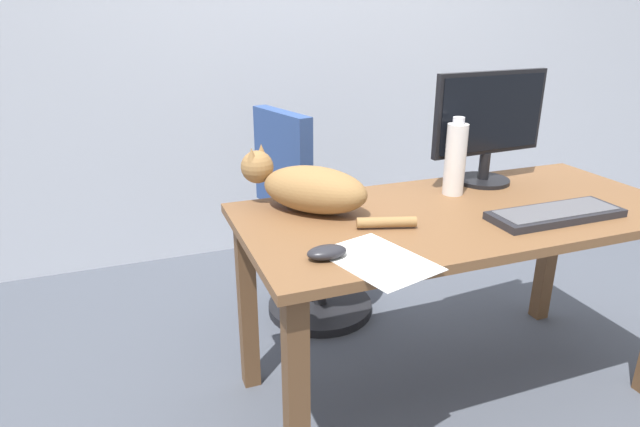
{
  "coord_description": "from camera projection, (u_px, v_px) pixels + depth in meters",
  "views": [
    {
      "loc": [
        -1.03,
        -1.41,
        1.33
      ],
      "look_at": [
        -0.51,
        -0.02,
        0.77
      ],
      "focal_mm": 30.44,
      "sensor_mm": 36.0,
      "label": 1
    }
  ],
  "objects": [
    {
      "name": "ground_plane",
      "position": [
        445.0,
        386.0,
        2.04
      ],
      "size": [
        8.0,
        8.0,
        0.0
      ],
      "primitive_type": "plane",
      "color": "#474C56"
    },
    {
      "name": "back_wall",
      "position": [
        307.0,
        15.0,
        2.93
      ],
      "size": [
        6.0,
        0.04,
        2.6
      ],
      "primitive_type": "cube",
      "color": "silver",
      "rests_on": "ground_plane"
    },
    {
      "name": "desk",
      "position": [
        460.0,
        238.0,
        1.83
      ],
      "size": [
        1.48,
        0.68,
        0.71
      ],
      "color": "brown",
      "rests_on": "ground_plane"
    },
    {
      "name": "office_chair",
      "position": [
        311.0,
        230.0,
        2.38
      ],
      "size": [
        0.5,
        0.48,
        0.95
      ],
      "color": "black",
      "rests_on": "ground_plane"
    },
    {
      "name": "monitor",
      "position": [
        489.0,
        124.0,
        1.99
      ],
      "size": [
        0.48,
        0.2,
        0.42
      ],
      "color": "black",
      "rests_on": "desk"
    },
    {
      "name": "keyboard",
      "position": [
        556.0,
        214.0,
        1.71
      ],
      "size": [
        0.44,
        0.15,
        0.03
      ],
      "color": "#232328",
      "rests_on": "desk"
    },
    {
      "name": "cat",
      "position": [
        308.0,
        187.0,
        1.75
      ],
      "size": [
        0.45,
        0.46,
        0.2
      ],
      "color": "olive",
      "rests_on": "desk"
    },
    {
      "name": "computer_mouse",
      "position": [
        327.0,
        252.0,
        1.43
      ],
      "size": [
        0.11,
        0.06,
        0.04
      ],
      "primitive_type": "ellipsoid",
      "color": "#232328",
      "rests_on": "desk"
    },
    {
      "name": "paper_sheet",
      "position": [
        378.0,
        260.0,
        1.43
      ],
      "size": [
        0.28,
        0.34,
        0.0
      ],
      "primitive_type": "cube",
      "rotation": [
        0.0,
        0.0,
        0.27
      ],
      "color": "white",
      "rests_on": "desk"
    },
    {
      "name": "water_bottle",
      "position": [
        455.0,
        159.0,
        1.9
      ],
      "size": [
        0.07,
        0.07,
        0.28
      ],
      "color": "silver",
      "rests_on": "desk"
    }
  ]
}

